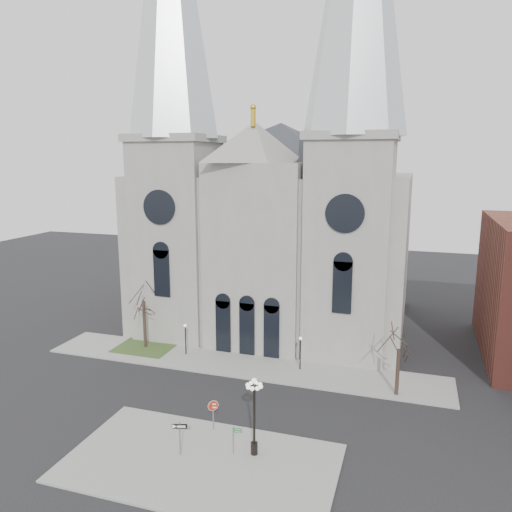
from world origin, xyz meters
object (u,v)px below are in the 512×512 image
(globe_lamp, at_px, (254,407))
(street_name_sign, at_px, (235,438))
(one_way_sign, at_px, (180,433))
(stop_sign, at_px, (213,408))

(globe_lamp, height_order, street_name_sign, globe_lamp)
(globe_lamp, xyz_separation_m, one_way_sign, (-4.76, -1.62, -1.88))
(stop_sign, distance_m, street_name_sign, 3.55)
(stop_sign, relative_size, one_way_sign, 0.98)
(stop_sign, xyz_separation_m, one_way_sign, (-0.91, -3.66, -0.08))
(globe_lamp, bearing_deg, stop_sign, 152.12)
(one_way_sign, bearing_deg, globe_lamp, 1.58)
(stop_sign, xyz_separation_m, street_name_sign, (2.56, -2.40, -0.50))
(one_way_sign, xyz_separation_m, street_name_sign, (3.47, 1.26, -0.42))
(globe_lamp, relative_size, street_name_sign, 2.80)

